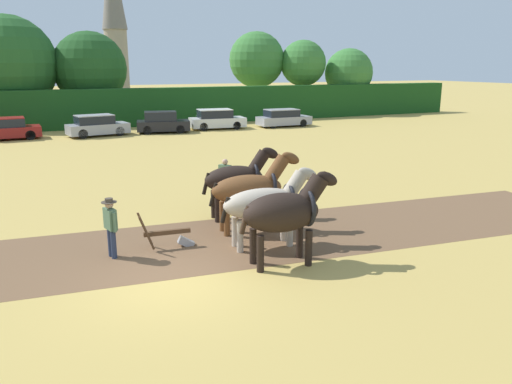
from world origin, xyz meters
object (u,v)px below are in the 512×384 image
tree_far_right (349,73)px  parked_car_right (217,120)px  draft_horse_lead_left (285,212)px  farmer_at_plow (111,224)px  tree_center (90,68)px  parked_car_center_right (162,123)px  tree_center_left (8,63)px  farmer_beside_team (225,177)px  draft_horse_lead_right (266,203)px  draft_horse_trail_right (238,179)px  church_spire (114,17)px  plow (172,237)px  tree_center_right (257,60)px  parked_car_center (97,126)px  draft_horse_trail_left (251,188)px  parked_car_center_left (8,129)px  parked_car_far_right (283,118)px  tree_right (303,63)px

tree_far_right → parked_car_right: size_ratio=1.48×
draft_horse_lead_left → farmer_at_plow: draft_horse_lead_left is taller
tree_center → parked_car_center_right: tree_center is taller
tree_center → farmer_at_plow: (-3.38, -32.33, -3.70)m
tree_center_left → farmer_beside_team: (7.46, -28.41, -4.12)m
draft_horse_lead_right → farmer_beside_team: 4.94m
tree_far_right → draft_horse_trail_right: tree_far_right is taller
tree_center → church_spire: size_ratio=0.37×
plow → farmer_beside_team: 5.04m
draft_horse_lead_left → tree_center_right: bearing=72.3°
draft_horse_trail_right → parked_car_center: bearing=100.0°
parked_car_center_right → tree_far_right: bearing=29.7°
tree_center_right → farmer_beside_team: tree_center_right is taller
church_spire → draft_horse_trail_left: (-5.34, -55.77, -9.55)m
parked_car_center → draft_horse_lead_left: bearing=-96.7°
tree_center_right → parked_car_center_left: 24.51m
parked_car_center_left → parked_car_center_right: (10.35, -0.71, 0.03)m
draft_horse_trail_right → farmer_at_plow: (-4.32, -1.90, -0.40)m
tree_center_right → tree_center: bearing=-175.5°
tree_center_left → parked_car_far_right: 22.27m
tree_center_left → parked_car_far_right: (20.03, -8.71, -4.35)m
tree_far_right → draft_horse_lead_right: (-24.30, -31.66, -2.89)m
draft_horse_trail_left → parked_car_right: bearing=78.1°
tree_right → church_spire: (-13.96, 24.65, 5.82)m
tree_center_right → farmer_at_plow: size_ratio=5.07×
tree_center_left → parked_car_center_left: 8.82m
tree_far_right → church_spire: bearing=126.4°
draft_horse_lead_left → draft_horse_trail_left: (0.29, 2.76, -0.06)m
tree_right → draft_horse_trail_right: (-19.18, -29.74, -3.72)m
tree_center_left → parked_car_far_right: size_ratio=2.01×
tree_right → parked_car_center: bearing=-160.1°
tree_center_right → parked_car_center: (-16.71, -9.50, -4.66)m
tree_far_right → parked_car_far_right: tree_far_right is taller
draft_horse_trail_left → farmer_beside_team: size_ratio=1.84×
tree_far_right → parked_car_center_left: size_ratio=1.64×
church_spire → parked_car_right: church_spire is taller
parked_car_right → farmer_at_plow: bearing=-110.3°
tree_center_right → draft_horse_lead_right: tree_center_right is taller
church_spire → draft_horse_lead_left: bearing=-95.5°
tree_center_right → tree_right: tree_center_right is taller
church_spire → plow: (-7.92, -56.21, -10.55)m
draft_horse_trail_left → draft_horse_trail_right: draft_horse_trail_left is taller
tree_center_right → plow: bearing=-117.9°
tree_far_right → draft_horse_trail_left: (-24.15, -30.28, -2.80)m
draft_horse_trail_right → parked_car_right: (7.43, 22.52, -0.58)m
plow → farmer_at_plow: (-1.61, -0.07, 0.61)m
tree_far_right → church_spire: church_spire is taller
tree_center_right → farmer_at_plow: 39.01m
draft_horse_trail_right → farmer_at_plow: size_ratio=1.66×
draft_horse_lead_left → parked_car_center: (-1.27, 26.33, -0.65)m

